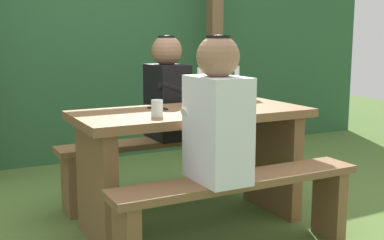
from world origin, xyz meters
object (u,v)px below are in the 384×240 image
object	(u,v)px
drinking_glass	(157,108)
person_white_shirt	(217,115)
picnic_table	(192,147)
bottle_right	(200,91)
cell_phone	(157,108)
bench_near	(239,200)
person_black_coat	(167,92)
bench_far	(157,157)
bottle_center	(237,91)
bottle_left	(204,95)

from	to	relation	value
drinking_glass	person_white_shirt	bearing A→B (deg)	-68.59
picnic_table	bottle_right	distance (m)	0.35
cell_phone	person_white_shirt	bearing A→B (deg)	-90.51
picnic_table	bench_near	bearing A→B (deg)	-90.00
picnic_table	person_black_coat	distance (m)	0.60
bench_near	person_white_shirt	xyz separation A→B (m)	(-0.14, 0.00, 0.46)
person_white_shirt	picnic_table	bearing A→B (deg)	75.51
bench_far	person_white_shirt	size ratio (longest dim) A/B	1.95
bottle_right	bottle_center	size ratio (longest dim) A/B	0.97
person_black_coat	picnic_table	bearing A→B (deg)	-98.73
picnic_table	bottle_center	distance (m)	0.44
bench_far	bottle_left	xyz separation A→B (m)	(0.02, -0.63, 0.51)
bench_far	person_white_shirt	xyz separation A→B (m)	(-0.14, -1.06, 0.46)
bench_far	cell_phone	bearing A→B (deg)	-112.83
bench_far	bottle_center	distance (m)	0.81
bottle_left	person_black_coat	bearing A→B (deg)	84.78
bottle_center	cell_phone	xyz separation A→B (m)	(-0.47, 0.15, -0.10)
person_white_shirt	drinking_glass	distance (m)	0.42
person_white_shirt	bottle_center	distance (m)	0.65
bench_near	bottle_right	bearing A→B (deg)	81.59
picnic_table	bottle_right	bearing A→B (deg)	37.38
bench_far	bottle_center	world-z (taller)	bottle_center
bottle_left	bottle_right	world-z (taller)	bottle_left
bottle_right	cell_phone	distance (m)	0.29
bottle_left	bench_far	bearing A→B (deg)	92.08
person_black_coat	person_white_shirt	bearing A→B (deg)	-101.64
picnic_table	cell_phone	bearing A→B (deg)	146.98
person_white_shirt	bottle_left	bearing A→B (deg)	69.29
person_white_shirt	drinking_glass	size ratio (longest dim) A/B	7.78
bottle_center	picnic_table	bearing A→B (deg)	172.65
bench_far	bottle_center	xyz separation A→B (m)	(0.29, -0.57, 0.51)
bench_near	bench_far	bearing A→B (deg)	90.00
picnic_table	person_white_shirt	xyz separation A→B (m)	(-0.14, -0.53, 0.28)
bottle_center	bench_far	bearing A→B (deg)	117.14
person_black_coat	bottle_left	world-z (taller)	person_black_coat
drinking_glass	bottle_right	world-z (taller)	bottle_right
person_black_coat	bottle_center	bearing A→B (deg)	-69.58
bottle_right	bottle_left	bearing A→B (deg)	-110.63
picnic_table	cell_phone	xyz separation A→B (m)	(-0.18, 0.11, 0.23)
person_white_shirt	cell_phone	world-z (taller)	person_white_shirt
bench_near	person_white_shirt	size ratio (longest dim) A/B	1.95
bench_far	bottle_right	xyz separation A→B (m)	(0.09, -0.46, 0.51)
person_black_coat	bench_near	bearing A→B (deg)	-94.38
picnic_table	bench_near	distance (m)	0.56
bench_far	drinking_glass	size ratio (longest dim) A/B	15.14
picnic_table	bottle_right	xyz separation A→B (m)	(0.09, 0.07, 0.33)
person_white_shirt	bottle_right	world-z (taller)	person_white_shirt
bottle_left	drinking_glass	bearing A→B (deg)	-173.94
person_black_coat	bottle_right	bearing A→B (deg)	-89.08
drinking_glass	bottle_left	world-z (taller)	bottle_left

